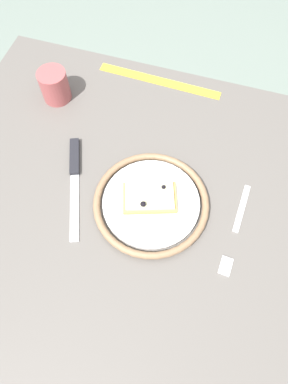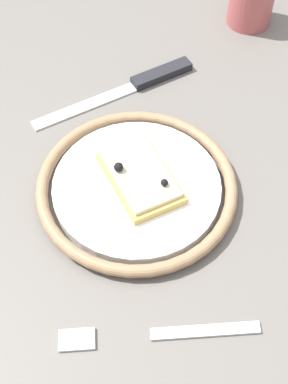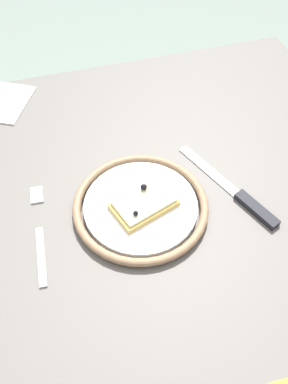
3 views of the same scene
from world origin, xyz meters
The scene contains 8 objects.
ground_plane centered at (0.00, 0.00, 0.00)m, with size 6.00×6.00×0.00m, color slate.
dining_table centered at (0.00, 0.00, 0.64)m, with size 0.93×0.82×0.72m.
plate centered at (-0.03, -0.03, 0.73)m, with size 0.24×0.24×0.02m.
pizza_slice_near centered at (-0.02, -0.03, 0.75)m, with size 0.12×0.10×0.03m.
knife centered at (0.15, -0.06, 0.73)m, with size 0.11×0.23×0.01m.
fork centered at (-0.20, -0.03, 0.73)m, with size 0.03×0.20×0.00m.
cup centered at (0.27, -0.24, 0.76)m, with size 0.07×0.07×0.08m, color #A54C4C.
measuring_tape centered at (0.05, -0.36, 0.72)m, with size 0.31×0.02×0.00m, color yellow.
Camera 1 is at (-0.10, 0.26, 1.37)m, focal length 32.32 mm.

